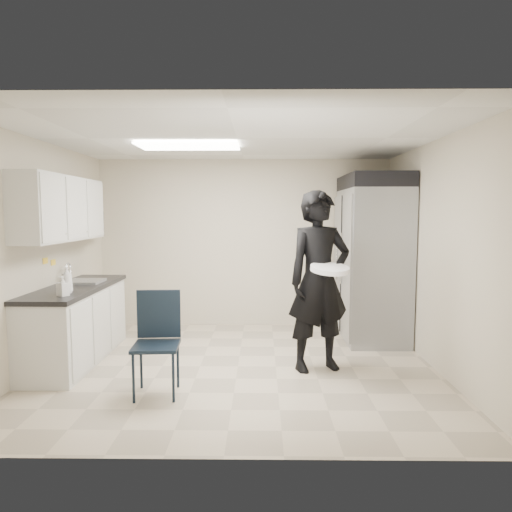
{
  "coord_description": "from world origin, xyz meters",
  "views": [
    {
      "loc": [
        0.27,
        -5.14,
        1.78
      ],
      "look_at": [
        0.21,
        0.2,
        1.27
      ],
      "focal_mm": 32.0,
      "sensor_mm": 36.0,
      "label": 1
    }
  ],
  "objects_px": {
    "commercial_fridge": "(372,264)",
    "man_tuxedo": "(319,281)",
    "lower_counter": "(76,325)",
    "folding_chair": "(156,346)"
  },
  "relations": [
    {
      "from": "folding_chair",
      "to": "man_tuxedo",
      "type": "height_order",
      "value": "man_tuxedo"
    },
    {
      "from": "lower_counter",
      "to": "commercial_fridge",
      "type": "relative_size",
      "value": 0.9
    },
    {
      "from": "commercial_fridge",
      "to": "man_tuxedo",
      "type": "xyz_separation_m",
      "value": [
        -0.91,
        -1.34,
        -0.04
      ]
    },
    {
      "from": "man_tuxedo",
      "to": "lower_counter",
      "type": "bearing_deg",
      "value": 155.57
    },
    {
      "from": "lower_counter",
      "to": "man_tuxedo",
      "type": "xyz_separation_m",
      "value": [
        2.87,
        -0.27,
        0.58
      ]
    },
    {
      "from": "man_tuxedo",
      "to": "commercial_fridge",
      "type": "bearing_deg",
      "value": 36.77
    },
    {
      "from": "folding_chair",
      "to": "man_tuxedo",
      "type": "distance_m",
      "value": 1.91
    },
    {
      "from": "man_tuxedo",
      "to": "folding_chair",
      "type": "bearing_deg",
      "value": -174.45
    },
    {
      "from": "commercial_fridge",
      "to": "man_tuxedo",
      "type": "height_order",
      "value": "commercial_fridge"
    },
    {
      "from": "lower_counter",
      "to": "folding_chair",
      "type": "bearing_deg",
      "value": -40.76
    }
  ]
}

